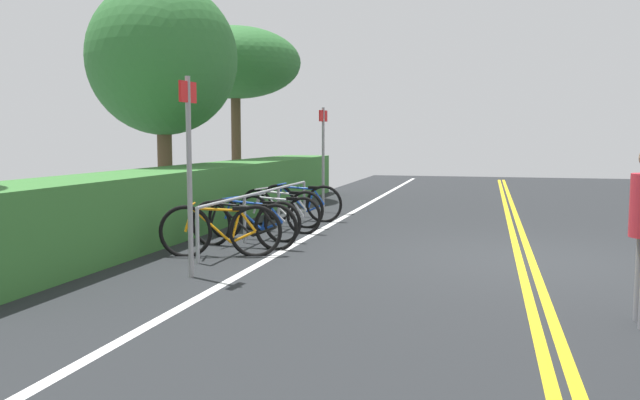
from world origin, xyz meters
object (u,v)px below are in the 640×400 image
Objects in this scene: bicycle_5 at (301,203)px; sign_post_near at (189,158)px; bicycle_4 at (281,208)px; sign_post_far at (323,150)px; bicycle_1 at (243,225)px; bicycle_2 at (253,219)px; bicycle_0 at (221,231)px; bicycle_3 at (278,214)px; tree_mid at (163,59)px; bike_rack at (263,201)px; tree_far_right at (235,64)px.

sign_post_near is (-5.24, -0.20, 1.04)m from bicycle_5.
sign_post_far reaches higher than bicycle_4.
bicycle_2 is at bearing 8.40° from bicycle_1.
bicycle_0 is 3.90m from bicycle_5.
tree_mid reaches higher than bicycle_3.
sign_post_far is at bearing -0.47° from bicycle_3.
tree_mid is (0.33, 2.51, 2.81)m from bicycle_4.
sign_post_near is 0.50× the size of tree_mid.
bicycle_0 is at bearing -177.64° from bicycle_4.
bicycle_5 is (0.84, -0.13, 0.02)m from bicycle_4.
sign_post_near reaches higher than bicycle_4.
bicycle_2 is at bearing -178.12° from bicycle_4.
bicycle_1 is 3.15m from bicycle_5.
tree_mid is at bearing 37.89° from bicycle_0.
sign_post_far is (3.03, -0.02, 1.05)m from bicycle_3.
bicycle_0 is 0.35× the size of tree_mid.
bicycle_0 is 0.72× the size of sign_post_far.
sign_post_near is 1.03× the size of sign_post_far.
bicycle_3 is 0.35× the size of tree_mid.
sign_post_near reaches higher than bicycle_5.
bicycle_2 is (-0.46, -0.00, -0.25)m from bike_rack.
tree_mid is at bearing 82.53° from bicycle_4.
bicycle_1 is at bearing -157.32° from tree_far_right.
tree_far_right is (7.68, 2.86, 3.18)m from bicycle_0.
bike_rack reaches higher than bicycle_4.
bike_rack reaches higher than bicycle_2.
bicycle_2 reaches higher than bicycle_3.
bicycle_5 is 0.75× the size of sign_post_far.
bicycle_1 reaches higher than bicycle_4.
bicycle_5 is (1.97, -0.08, -0.22)m from bike_rack.
bicycle_3 is at bearing 179.53° from sign_post_far.
bicycle_4 is at bearing 4.29° from sign_post_near.
sign_post_far is at bearing -2.97° from bicycle_5.
bicycle_5 is (3.15, 0.03, 0.01)m from bicycle_1.
sign_post_far is 3.81m from tree_mid.
sign_post_far is (2.33, -0.20, 1.03)m from bicycle_4.
bicycle_0 is at bearing 178.71° from bicycle_3.
bike_rack is 3.91m from tree_mid.
tree_far_right reaches higher than bicycle_2.
sign_post_far is at bearing 1.08° from sign_post_near.
sign_post_near is at bearing -178.92° from sign_post_far.
sign_post_near is at bearing -177.77° from bicycle_5.
bicycle_2 is 0.90m from bicycle_3.
sign_post_near is at bearing -177.66° from bicycle_3.
bicycle_0 is 8.79m from tree_far_right.
tree_far_right is (6.93, 2.90, 3.19)m from bicycle_1.
sign_post_near is at bearing -175.71° from bicycle_4.
bicycle_1 reaches higher than bicycle_2.
bicycle_5 is 1.80m from sign_post_far.
bicycle_2 is 2.43m from bicycle_5.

